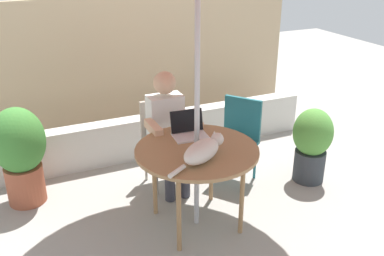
# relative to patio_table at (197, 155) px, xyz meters

# --- Properties ---
(ground_plane) EXTENTS (14.00, 14.00, 0.00)m
(ground_plane) POSITION_rel_patio_table_xyz_m (0.00, 0.00, -0.69)
(ground_plane) COLOR gray
(fence_back) EXTENTS (4.61, 0.08, 1.76)m
(fence_back) POSITION_rel_patio_table_xyz_m (0.00, 2.23, 0.19)
(fence_back) COLOR tan
(fence_back) RESTS_ON ground
(planter_wall_low) EXTENTS (4.15, 0.20, 0.49)m
(planter_wall_low) POSITION_rel_patio_table_xyz_m (0.00, 1.46, -0.44)
(planter_wall_low) COLOR beige
(planter_wall_low) RESTS_ON ground
(patio_table) EXTENTS (1.05, 1.05, 0.75)m
(patio_table) POSITION_rel_patio_table_xyz_m (0.00, 0.00, 0.00)
(patio_table) COLOR #9E754C
(patio_table) RESTS_ON ground
(chair_occupied) EXTENTS (0.40, 0.40, 0.88)m
(chair_occupied) POSITION_rel_patio_table_xyz_m (0.00, 0.83, -0.17)
(chair_occupied) COLOR #B2A899
(chair_occupied) RESTS_ON ground
(chair_empty) EXTENTS (0.56, 0.56, 0.88)m
(chair_empty) POSITION_rel_patio_table_xyz_m (0.73, 0.56, -0.17)
(chair_empty) COLOR #1E606B
(chair_empty) RESTS_ON ground
(person_seated) EXTENTS (0.48, 0.48, 1.22)m
(person_seated) POSITION_rel_patio_table_xyz_m (-0.00, 0.67, -0.00)
(person_seated) COLOR white
(person_seated) RESTS_ON ground
(laptop) EXTENTS (0.32, 0.28, 0.21)m
(laptop) POSITION_rel_patio_table_xyz_m (0.05, 0.29, 0.12)
(laptop) COLOR silver
(laptop) RESTS_ON patio_table
(cat) EXTENTS (0.60, 0.37, 0.17)m
(cat) POSITION_rel_patio_table_xyz_m (-0.04, -0.20, 0.14)
(cat) COLOR silver
(cat) RESTS_ON patio_table
(potted_plant_near_fence) EXTENTS (0.50, 0.50, 0.97)m
(potted_plant_near_fence) POSITION_rel_patio_table_xyz_m (-1.36, 1.00, -0.14)
(potted_plant_near_fence) COLOR #9E5138
(potted_plant_near_fence) RESTS_ON ground
(potted_plant_by_chair) EXTENTS (0.41, 0.41, 0.80)m
(potted_plant_by_chair) POSITION_rel_patio_table_xyz_m (1.41, 0.21, -0.25)
(potted_plant_by_chair) COLOR #33383D
(potted_plant_by_chair) RESTS_ON ground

